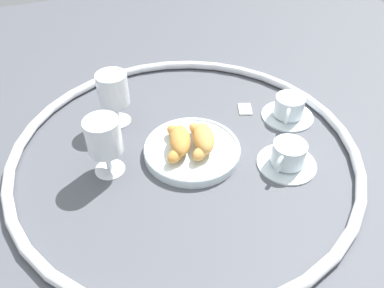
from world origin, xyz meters
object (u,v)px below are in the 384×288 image
at_px(croissant_small, 179,141).
at_px(juice_glass_right, 113,91).
at_px(croissant_large, 202,139).
at_px(sugar_packet, 245,109).
at_px(pastry_plate, 192,150).
at_px(coffee_cup_near, 289,109).
at_px(coffee_cup_far, 288,156).
at_px(juice_glass_left, 104,139).

height_order(croissant_small, juice_glass_right, juice_glass_right).
xyz_separation_m(croissant_large, sugar_packet, (0.12, -0.17, -0.04)).
xyz_separation_m(croissant_large, juice_glass_right, (0.19, 0.16, 0.05)).
height_order(juice_glass_right, sugar_packet, juice_glass_right).
distance_m(croissant_small, sugar_packet, 0.25).
distance_m(pastry_plate, croissant_large, 0.04).
xyz_separation_m(coffee_cup_near, sugar_packet, (0.07, 0.09, -0.02)).
distance_m(pastry_plate, coffee_cup_near, 0.29).
height_order(pastry_plate, croissant_small, croissant_small).
bearing_deg(juice_glass_right, croissant_small, -149.29).
relative_size(pastry_plate, coffee_cup_far, 1.67).
bearing_deg(coffee_cup_far, croissant_small, 61.32).
relative_size(pastry_plate, croissant_large, 1.73).
bearing_deg(sugar_packet, juice_glass_right, 97.53).
distance_m(croissant_large, coffee_cup_near, 0.27).
bearing_deg(juice_glass_left, croissant_large, -95.46).
relative_size(croissant_large, croissant_small, 1.01).
bearing_deg(croissant_small, juice_glass_left, 86.90).
bearing_deg(croissant_small, sugar_packet, -65.11).
relative_size(pastry_plate, juice_glass_right, 1.62).
bearing_deg(juice_glass_right, coffee_cup_far, -132.60).
height_order(coffee_cup_near, coffee_cup_far, same).
height_order(pastry_plate, coffee_cup_near, coffee_cup_near).
xyz_separation_m(croissant_small, coffee_cup_far, (-0.12, -0.22, -0.02)).
relative_size(pastry_plate, sugar_packet, 4.54).
xyz_separation_m(coffee_cup_far, juice_glass_left, (0.13, 0.38, 0.07)).
xyz_separation_m(croissant_small, sugar_packet, (0.11, -0.23, -0.04)).
height_order(juice_glass_left, sugar_packet, juice_glass_left).
relative_size(coffee_cup_far, juice_glass_left, 0.97).
xyz_separation_m(pastry_plate, coffee_cup_far, (-0.11, -0.19, 0.01)).
relative_size(coffee_cup_near, juice_glass_left, 0.97).
bearing_deg(juice_glass_left, pastry_plate, -94.66).
bearing_deg(coffee_cup_near, sugar_packet, 52.57).
bearing_deg(croissant_small, coffee_cup_near, -83.41).
xyz_separation_m(juice_glass_right, sugar_packet, (-0.07, -0.33, -0.09)).
distance_m(croissant_small, coffee_cup_far, 0.25).
relative_size(juice_glass_left, juice_glass_right, 1.00).
relative_size(pastry_plate, juice_glass_left, 1.62).
xyz_separation_m(croissant_small, juice_glass_right, (0.18, 0.11, 0.05)).
bearing_deg(croissant_large, coffee_cup_far, -123.17).
height_order(pastry_plate, juice_glass_left, juice_glass_left).
xyz_separation_m(coffee_cup_far, juice_glass_right, (0.30, 0.32, 0.07)).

